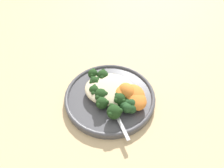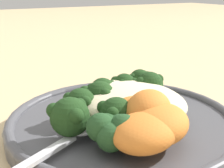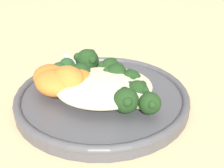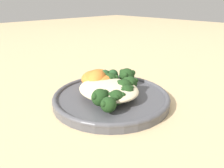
{
  "view_description": "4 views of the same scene",
  "coord_description": "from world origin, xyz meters",
  "px_view_note": "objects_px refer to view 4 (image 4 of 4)",
  "views": [
    {
      "loc": [
        -0.04,
        0.38,
        0.51
      ],
      "look_at": [
        0.0,
        -0.03,
        0.06
      ],
      "focal_mm": 35.0,
      "sensor_mm": 36.0,
      "label": 1
    },
    {
      "loc": [
        -0.28,
        0.16,
        0.16
      ],
      "look_at": [
        0.02,
        -0.01,
        0.06
      ],
      "focal_mm": 50.0,
      "sensor_mm": 36.0,
      "label": 2
    },
    {
      "loc": [
        -0.02,
        -0.43,
        0.26
      ],
      "look_at": [
        0.02,
        -0.02,
        0.03
      ],
      "focal_mm": 50.0,
      "sensor_mm": 36.0,
      "label": 3
    },
    {
      "loc": [
        0.34,
        -0.33,
        0.23
      ],
      "look_at": [
        0.02,
        -0.03,
        0.05
      ],
      "focal_mm": 35.0,
      "sensor_mm": 36.0,
      "label": 4
    }
  ],
  "objects_px": {
    "broccoli_stalk_0": "(100,97)",
    "broccoli_stalk_2": "(111,95)",
    "broccoli_stalk_3": "(120,92)",
    "broccoli_stalk_5": "(121,86)",
    "broccoli_stalk_1": "(106,101)",
    "broccoli_stalk_4": "(121,87)",
    "quinoa_mound": "(109,89)",
    "sweet_potato_chunk_2": "(97,79)",
    "broccoli_stalk_7": "(109,81)",
    "kale_tuft": "(109,76)",
    "sweet_potato_chunk_3": "(93,78)",
    "sweet_potato_chunk_1": "(104,82)",
    "spoon": "(124,82)",
    "sweet_potato_chunk_0": "(97,76)",
    "plate": "(111,97)",
    "broccoli_stalk_6": "(124,78)"
  },
  "relations": [
    {
      "from": "broccoli_stalk_0",
      "to": "broccoli_stalk_2",
      "type": "bearing_deg",
      "value": 118.97
    },
    {
      "from": "broccoli_stalk_6",
      "to": "sweet_potato_chunk_2",
      "type": "relative_size",
      "value": 2.2
    },
    {
      "from": "broccoli_stalk_6",
      "to": "spoon",
      "type": "relative_size",
      "value": 1.12
    },
    {
      "from": "quinoa_mound",
      "to": "sweet_potato_chunk_2",
      "type": "xyz_separation_m",
      "value": [
        -0.05,
        0.01,
        0.01
      ]
    },
    {
      "from": "sweet_potato_chunk_3",
      "to": "kale_tuft",
      "type": "relative_size",
      "value": 1.44
    },
    {
      "from": "quinoa_mound",
      "to": "broccoli_stalk_1",
      "type": "xyz_separation_m",
      "value": [
        0.04,
        -0.04,
        -0.0
      ]
    },
    {
      "from": "sweet_potato_chunk_1",
      "to": "broccoli_stalk_0",
      "type": "bearing_deg",
      "value": -46.73
    },
    {
      "from": "plate",
      "to": "broccoli_stalk_5",
      "type": "relative_size",
      "value": 2.43
    },
    {
      "from": "broccoli_stalk_7",
      "to": "sweet_potato_chunk_0",
      "type": "height_order",
      "value": "broccoli_stalk_7"
    },
    {
      "from": "broccoli_stalk_1",
      "to": "spoon",
      "type": "distance_m",
      "value": 0.14
    },
    {
      "from": "broccoli_stalk_0",
      "to": "sweet_potato_chunk_1",
      "type": "relative_size",
      "value": 1.31
    },
    {
      "from": "broccoli_stalk_2",
      "to": "sweet_potato_chunk_0",
      "type": "bearing_deg",
      "value": 165.56
    },
    {
      "from": "broccoli_stalk_3",
      "to": "broccoli_stalk_5",
      "type": "relative_size",
      "value": 0.87
    },
    {
      "from": "broccoli_stalk_6",
      "to": "kale_tuft",
      "type": "xyz_separation_m",
      "value": [
        -0.04,
        -0.02,
        -0.0
      ]
    },
    {
      "from": "broccoli_stalk_0",
      "to": "sweet_potato_chunk_3",
      "type": "relative_size",
      "value": 1.06
    },
    {
      "from": "sweet_potato_chunk_1",
      "to": "broccoli_stalk_1",
      "type": "bearing_deg",
      "value": -38.79
    },
    {
      "from": "broccoli_stalk_1",
      "to": "broccoli_stalk_7",
      "type": "height_order",
      "value": "broccoli_stalk_7"
    },
    {
      "from": "broccoli_stalk_3",
      "to": "sweet_potato_chunk_0",
      "type": "height_order",
      "value": "same"
    },
    {
      "from": "quinoa_mound",
      "to": "broccoli_stalk_4",
      "type": "height_order",
      "value": "broccoli_stalk_4"
    },
    {
      "from": "broccoli_stalk_0",
      "to": "broccoli_stalk_2",
      "type": "distance_m",
      "value": 0.03
    },
    {
      "from": "broccoli_stalk_3",
      "to": "sweet_potato_chunk_1",
      "type": "bearing_deg",
      "value": 152.88
    },
    {
      "from": "quinoa_mound",
      "to": "broccoli_stalk_3",
      "type": "height_order",
      "value": "broccoli_stalk_3"
    },
    {
      "from": "broccoli_stalk_4",
      "to": "broccoli_stalk_6",
      "type": "height_order",
      "value": "broccoli_stalk_6"
    },
    {
      "from": "kale_tuft",
      "to": "sweet_potato_chunk_1",
      "type": "bearing_deg",
      "value": -59.51
    },
    {
      "from": "plate",
      "to": "broccoli_stalk_5",
      "type": "xyz_separation_m",
      "value": [
        0.01,
        0.03,
        0.02
      ]
    },
    {
      "from": "broccoli_stalk_6",
      "to": "sweet_potato_chunk_1",
      "type": "relative_size",
      "value": 2.24
    },
    {
      "from": "sweet_potato_chunk_0",
      "to": "sweet_potato_chunk_2",
      "type": "distance_m",
      "value": 0.04
    },
    {
      "from": "broccoli_stalk_0",
      "to": "sweet_potato_chunk_2",
      "type": "distance_m",
      "value": 0.09
    },
    {
      "from": "broccoli_stalk_3",
      "to": "broccoli_stalk_7",
      "type": "relative_size",
      "value": 1.21
    },
    {
      "from": "quinoa_mound",
      "to": "plate",
      "type": "bearing_deg",
      "value": 103.37
    },
    {
      "from": "sweet_potato_chunk_3",
      "to": "kale_tuft",
      "type": "xyz_separation_m",
      "value": [
        0.01,
        0.04,
        -0.0
      ]
    },
    {
      "from": "broccoli_stalk_2",
      "to": "broccoli_stalk_7",
      "type": "relative_size",
      "value": 1.44
    },
    {
      "from": "broccoli_stalk_2",
      "to": "broccoli_stalk_5",
      "type": "distance_m",
      "value": 0.06
    },
    {
      "from": "broccoli_stalk_1",
      "to": "broccoli_stalk_4",
      "type": "xyz_separation_m",
      "value": [
        -0.02,
        0.07,
        0.0
      ]
    },
    {
      "from": "sweet_potato_chunk_2",
      "to": "kale_tuft",
      "type": "height_order",
      "value": "sweet_potato_chunk_2"
    },
    {
      "from": "broccoli_stalk_2",
      "to": "broccoli_stalk_3",
      "type": "bearing_deg",
      "value": 98.03
    },
    {
      "from": "sweet_potato_chunk_2",
      "to": "broccoli_stalk_0",
      "type": "bearing_deg",
      "value": -36.52
    },
    {
      "from": "broccoli_stalk_2",
      "to": "sweet_potato_chunk_3",
      "type": "relative_size",
      "value": 1.65
    },
    {
      "from": "broccoli_stalk_1",
      "to": "broccoli_stalk_5",
      "type": "distance_m",
      "value": 0.08
    },
    {
      "from": "broccoli_stalk_7",
      "to": "broccoli_stalk_3",
      "type": "bearing_deg",
      "value": -130.06
    },
    {
      "from": "broccoli_stalk_5",
      "to": "spoon",
      "type": "bearing_deg",
      "value": 63.34
    },
    {
      "from": "sweet_potato_chunk_3",
      "to": "broccoli_stalk_4",
      "type": "bearing_deg",
      "value": 7.83
    },
    {
      "from": "plate",
      "to": "broccoli_stalk_6",
      "type": "bearing_deg",
      "value": 107.3
    },
    {
      "from": "sweet_potato_chunk_0",
      "to": "sweet_potato_chunk_1",
      "type": "bearing_deg",
      "value": -21.56
    },
    {
      "from": "sweet_potato_chunk_0",
      "to": "sweet_potato_chunk_2",
      "type": "xyz_separation_m",
      "value": [
        0.03,
        -0.02,
        0.01
      ]
    },
    {
      "from": "broccoli_stalk_1",
      "to": "sweet_potato_chunk_2",
      "type": "distance_m",
      "value": 0.1
    },
    {
      "from": "broccoli_stalk_3",
      "to": "broccoli_stalk_6",
      "type": "bearing_deg",
      "value": 108.68
    },
    {
      "from": "broccoli_stalk_1",
      "to": "sweet_potato_chunk_1",
      "type": "bearing_deg",
      "value": 172.09
    },
    {
      "from": "plate",
      "to": "broccoli_stalk_0",
      "type": "relative_size",
      "value": 3.65
    },
    {
      "from": "broccoli_stalk_0",
      "to": "broccoli_stalk_1",
      "type": "height_order",
      "value": "broccoli_stalk_0"
    }
  ]
}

